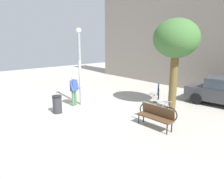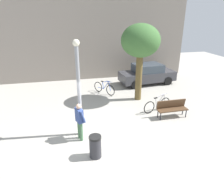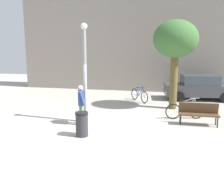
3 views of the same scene
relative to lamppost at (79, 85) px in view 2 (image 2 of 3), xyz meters
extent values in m
plane|color=#A8A399|center=(0.84, -0.65, -2.37)|extent=(36.00, 36.00, 0.00)
cube|color=gray|center=(0.84, 9.10, 2.23)|extent=(17.20, 2.00, 9.21)
cylinder|color=gray|center=(0.00, 0.00, -0.40)|extent=(0.15, 0.15, 3.94)
sphere|color=#F2EACC|center=(0.00, 0.00, 1.69)|extent=(0.28, 0.28, 0.28)
cylinder|color=#47704C|center=(-0.11, -0.30, -1.94)|extent=(0.14, 0.14, 0.85)
cylinder|color=#47704C|center=(-0.03, -0.49, -1.94)|extent=(0.14, 0.14, 0.85)
cube|color=#334784|center=(-0.07, -0.39, -1.22)|extent=(0.35, 0.45, 0.60)
sphere|color=tan|center=(-0.07, -0.39, -0.81)|extent=(0.22, 0.22, 0.22)
cylinder|color=#334784|center=(-0.11, -0.14, -1.19)|extent=(0.25, 0.17, 0.55)
cylinder|color=#334784|center=(0.07, -0.61, -1.19)|extent=(0.25, 0.17, 0.55)
cube|color=#513823|center=(4.74, 0.54, -1.92)|extent=(1.60, 0.45, 0.06)
cube|color=#513823|center=(4.74, 0.73, -1.67)|extent=(1.60, 0.14, 0.44)
cylinder|color=black|center=(5.46, 0.38, -2.16)|extent=(0.05, 0.05, 0.42)
cylinder|color=black|center=(4.02, 0.37, -2.16)|extent=(0.05, 0.05, 0.42)
cylinder|color=black|center=(5.46, 0.70, -2.16)|extent=(0.05, 0.05, 0.42)
cylinder|color=black|center=(4.02, 0.69, -2.16)|extent=(0.05, 0.05, 0.42)
cylinder|color=brown|center=(3.80, 3.21, -0.94)|extent=(0.40, 0.40, 2.86)
ellipsoid|color=#3A6530|center=(3.80, 3.21, 1.29)|extent=(2.28, 2.28, 1.93)
torus|color=black|center=(2.23, 4.18, -2.01)|extent=(0.48, 0.59, 0.71)
torus|color=black|center=(1.54, 5.05, -2.01)|extent=(0.48, 0.59, 0.71)
cylinder|color=blue|center=(2.00, 4.47, -1.73)|extent=(0.34, 0.41, 0.64)
cylinder|color=blue|center=(1.97, 4.51, -1.49)|extent=(0.39, 0.48, 0.18)
cylinder|color=blue|center=(1.82, 4.69, -1.80)|extent=(0.11, 0.13, 0.48)
cylinder|color=blue|center=(1.70, 4.85, -2.04)|extent=(0.34, 0.41, 0.04)
cylinder|color=blue|center=(2.19, 4.24, -1.73)|extent=(0.13, 0.15, 0.63)
cube|color=black|center=(1.79, 4.73, -1.54)|extent=(0.19, 0.21, 0.04)
cylinder|color=blue|center=(2.14, 4.29, -1.42)|extent=(0.30, 0.36, 0.03)
torus|color=black|center=(4.80, 1.51, -2.01)|extent=(0.70, 0.24, 0.71)
torus|color=black|center=(3.74, 1.22, -2.01)|extent=(0.70, 0.24, 0.71)
cylinder|color=#ADADB7|center=(4.45, 1.42, -1.73)|extent=(0.49, 0.17, 0.64)
cylinder|color=#ADADB7|center=(4.40, 1.40, -1.49)|extent=(0.57, 0.19, 0.18)
cylinder|color=#ADADB7|center=(4.18, 1.34, -1.80)|extent=(0.14, 0.07, 0.48)
cylinder|color=#ADADB7|center=(3.98, 1.29, -2.04)|extent=(0.49, 0.17, 0.04)
cylinder|color=#ADADB7|center=(4.74, 1.50, -1.73)|extent=(0.17, 0.08, 0.63)
cube|color=black|center=(4.13, 1.33, -1.54)|extent=(0.21, 0.13, 0.04)
cylinder|color=#ADADB7|center=(4.68, 1.48, -1.42)|extent=(0.43, 0.15, 0.03)
cube|color=#38383D|center=(5.50, 5.94, -1.75)|extent=(4.35, 2.13, 0.70)
cube|color=#333D47|center=(5.50, 5.94, -1.12)|extent=(2.25, 1.77, 0.60)
cylinder|color=black|center=(6.76, 6.88, -2.05)|extent=(0.66, 0.29, 0.64)
cylinder|color=black|center=(6.92, 5.29, -2.05)|extent=(0.66, 0.29, 0.64)
cylinder|color=black|center=(4.07, 6.60, -2.05)|extent=(0.66, 0.29, 0.64)
cylinder|color=black|center=(4.24, 5.01, -2.05)|extent=(0.66, 0.29, 0.64)
cylinder|color=#2D2D33|center=(0.40, -1.66, -1.96)|extent=(0.45, 0.45, 0.81)
cylinder|color=black|center=(0.40, -1.66, -1.51)|extent=(0.47, 0.47, 0.08)
camera|label=1|loc=(9.70, -6.13, 1.20)|focal=33.45mm
camera|label=2|loc=(-0.33, -7.85, 2.73)|focal=31.98mm
camera|label=3|loc=(3.19, -9.49, 0.77)|focal=37.92mm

